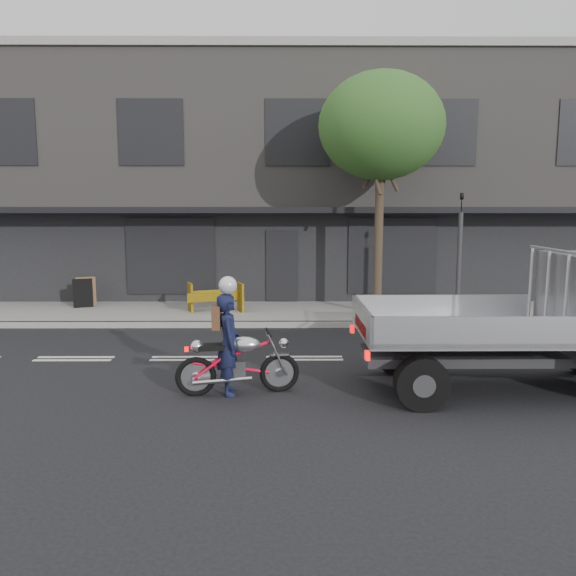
# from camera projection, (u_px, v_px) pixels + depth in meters

# --- Properties ---
(ground) EXTENTS (80.00, 80.00, 0.00)m
(ground) POSITION_uv_depth(u_px,v_px,m) (304.00, 359.00, 11.71)
(ground) COLOR black
(ground) RESTS_ON ground
(sidewalk) EXTENTS (32.00, 3.20, 0.15)m
(sidewalk) POSITION_uv_depth(u_px,v_px,m) (299.00, 313.00, 16.35)
(sidewalk) COLOR gray
(sidewalk) RESTS_ON ground
(kerb) EXTENTS (32.00, 0.20, 0.15)m
(kerb) POSITION_uv_depth(u_px,v_px,m) (300.00, 324.00, 14.77)
(kerb) COLOR gray
(kerb) RESTS_ON ground
(building_main) EXTENTS (26.00, 10.00, 8.00)m
(building_main) POSITION_uv_depth(u_px,v_px,m) (295.00, 185.00, 22.32)
(building_main) COLOR slate
(building_main) RESTS_ON ground
(street_tree) EXTENTS (3.40, 3.40, 6.74)m
(street_tree) POSITION_uv_depth(u_px,v_px,m) (381.00, 127.00, 15.13)
(street_tree) COLOR #382B21
(street_tree) RESTS_ON ground
(traffic_light_pole) EXTENTS (0.12, 0.12, 3.50)m
(traffic_light_pole) POSITION_uv_depth(u_px,v_px,m) (459.00, 264.00, 14.81)
(traffic_light_pole) COLOR #2D2D30
(traffic_light_pole) RESTS_ON ground
(motorcycle) EXTENTS (2.09, 0.61, 1.08)m
(motorcycle) POSITION_uv_depth(u_px,v_px,m) (238.00, 362.00, 9.45)
(motorcycle) COLOR black
(motorcycle) RESTS_ON ground
(rider) EXTENTS (0.50, 0.68, 1.72)m
(rider) POSITION_uv_depth(u_px,v_px,m) (229.00, 344.00, 9.40)
(rider) COLOR #131734
(rider) RESTS_ON ground
(construction_barrier) EXTENTS (1.67, 1.12, 0.87)m
(construction_barrier) POSITION_uv_depth(u_px,v_px,m) (214.00, 298.00, 15.90)
(construction_barrier) COLOR yellow
(construction_barrier) RESTS_ON sidewalk
(sandwich_board) EXTENTS (0.66, 0.54, 0.89)m
(sandwich_board) POSITION_uv_depth(u_px,v_px,m) (83.00, 293.00, 16.69)
(sandwich_board) COLOR black
(sandwich_board) RESTS_ON sidewalk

